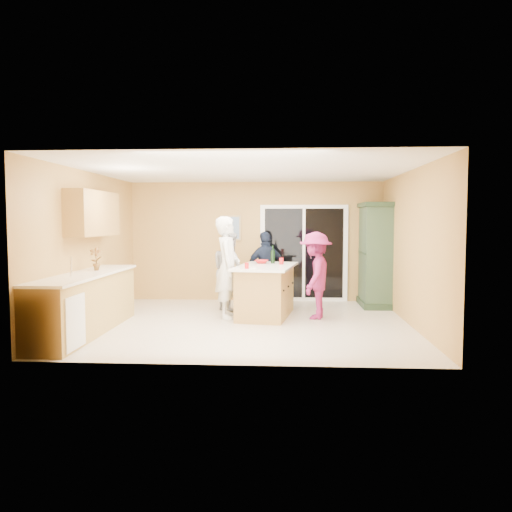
# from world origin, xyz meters

# --- Properties ---
(floor) EXTENTS (5.50, 5.50, 0.00)m
(floor) POSITION_xyz_m (0.00, 0.00, 0.00)
(floor) COLOR beige
(floor) RESTS_ON ground
(ceiling) EXTENTS (5.50, 5.00, 0.10)m
(ceiling) POSITION_xyz_m (0.00, 0.00, 2.60)
(ceiling) COLOR white
(ceiling) RESTS_ON wall_back
(wall_back) EXTENTS (5.50, 0.10, 2.60)m
(wall_back) POSITION_xyz_m (0.00, 2.50, 1.30)
(wall_back) COLOR #E8C05F
(wall_back) RESTS_ON ground
(wall_front) EXTENTS (5.50, 0.10, 2.60)m
(wall_front) POSITION_xyz_m (0.00, -2.50, 1.30)
(wall_front) COLOR #E8C05F
(wall_front) RESTS_ON ground
(wall_left) EXTENTS (0.10, 5.00, 2.60)m
(wall_left) POSITION_xyz_m (-2.75, 0.00, 1.30)
(wall_left) COLOR #E8C05F
(wall_left) RESTS_ON ground
(wall_right) EXTENTS (0.10, 5.00, 2.60)m
(wall_right) POSITION_xyz_m (2.75, 0.00, 1.30)
(wall_right) COLOR #E8C05F
(wall_right) RESTS_ON ground
(left_cabinet_run) EXTENTS (0.65, 3.05, 1.24)m
(left_cabinet_run) POSITION_xyz_m (-2.45, -1.05, 0.46)
(left_cabinet_run) COLOR #AB8842
(left_cabinet_run) RESTS_ON floor
(upper_cabinets) EXTENTS (0.35, 1.60, 0.75)m
(upper_cabinets) POSITION_xyz_m (-2.58, -0.20, 1.88)
(upper_cabinets) COLOR #AB8842
(upper_cabinets) RESTS_ON wall_left
(sliding_door) EXTENTS (1.90, 0.07, 2.10)m
(sliding_door) POSITION_xyz_m (1.05, 2.46, 1.05)
(sliding_door) COLOR white
(sliding_door) RESTS_ON floor
(framed_picture) EXTENTS (0.46, 0.04, 0.56)m
(framed_picture) POSITION_xyz_m (-0.55, 2.48, 1.60)
(framed_picture) COLOR tan
(framed_picture) RESTS_ON wall_back
(kitchen_island) EXTENTS (1.22, 1.91, 0.94)m
(kitchen_island) POSITION_xyz_m (0.29, 0.67, 0.44)
(kitchen_island) COLOR #AB8842
(kitchen_island) RESTS_ON floor
(green_hutch) EXTENTS (0.61, 1.15, 2.12)m
(green_hutch) POSITION_xyz_m (2.49, 1.90, 1.03)
(green_hutch) COLOR #213622
(green_hutch) RESTS_ON floor
(woman_white) EXTENTS (0.48, 0.69, 1.83)m
(woman_white) POSITION_xyz_m (-0.39, 0.49, 0.92)
(woman_white) COLOR white
(woman_white) RESTS_ON floor
(woman_grey) EXTENTS (0.90, 0.96, 1.56)m
(woman_grey) POSITION_xyz_m (-0.45, 1.26, 0.78)
(woman_grey) COLOR #9B9B9D
(woman_grey) RESTS_ON floor
(woman_navy) EXTENTS (0.97, 0.73, 1.54)m
(woman_navy) POSITION_xyz_m (0.25, 1.80, 0.77)
(woman_navy) COLOR #161D31
(woman_navy) RESTS_ON floor
(woman_magenta) EXTENTS (0.80, 1.12, 1.56)m
(woman_magenta) POSITION_xyz_m (1.20, 0.51, 0.78)
(woman_magenta) COLOR maroon
(woman_magenta) RESTS_ON floor
(serving_bowl) EXTENTS (0.29, 0.29, 0.06)m
(serving_bowl) POSITION_xyz_m (0.20, 1.11, 0.97)
(serving_bowl) COLOR red
(serving_bowl) RESTS_ON kitchen_island
(tulip_vase) EXTENTS (0.22, 0.17, 0.38)m
(tulip_vase) POSITION_xyz_m (-2.45, -0.44, 1.13)
(tulip_vase) COLOR #9E100F
(tulip_vase) RESTS_ON left_cabinet_run
(tumbler_near) EXTENTS (0.08, 0.08, 0.10)m
(tumbler_near) POSITION_xyz_m (-0.00, 0.03, 0.99)
(tumbler_near) COLOR red
(tumbler_near) RESTS_ON kitchen_island
(tumbler_far) EXTENTS (0.09, 0.09, 0.12)m
(tumbler_far) POSITION_xyz_m (0.58, 0.89, 1.00)
(tumbler_far) COLOR red
(tumbler_far) RESTS_ON kitchen_island
(wine_bottle) EXTENTS (0.08, 0.08, 0.34)m
(wine_bottle) POSITION_xyz_m (0.41, 1.10, 1.07)
(wine_bottle) COLOR black
(wine_bottle) RESTS_ON kitchen_island
(white_plate) EXTENTS (0.21, 0.21, 0.01)m
(white_plate) POSITION_xyz_m (0.08, 0.15, 0.95)
(white_plate) COLOR white
(white_plate) RESTS_ON kitchen_island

